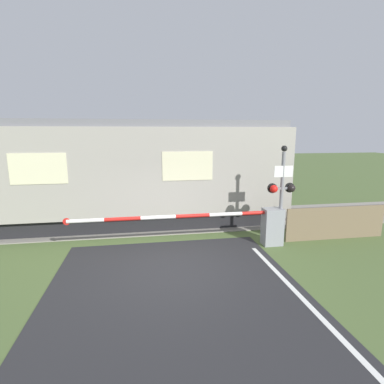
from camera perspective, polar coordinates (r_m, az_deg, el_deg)
ground_plane at (r=8.02m, az=-4.00°, el=-14.58°), size 80.00×80.00×0.00m
track_bed at (r=11.97m, az=-5.99°, el=-5.61°), size 36.00×3.20×0.13m
train at (r=11.98m, az=-25.10°, el=3.09°), size 17.31×2.82×3.92m
crossing_barrier at (r=9.53m, az=11.83°, el=-6.10°), size 6.50×0.44×1.17m
signal_post at (r=9.57m, az=16.77°, el=0.49°), size 0.87×0.26×3.11m
roadside_fence at (r=11.03m, az=25.69°, el=-5.33°), size 3.50×0.06×1.10m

